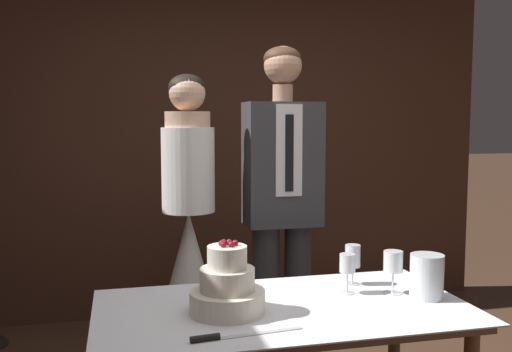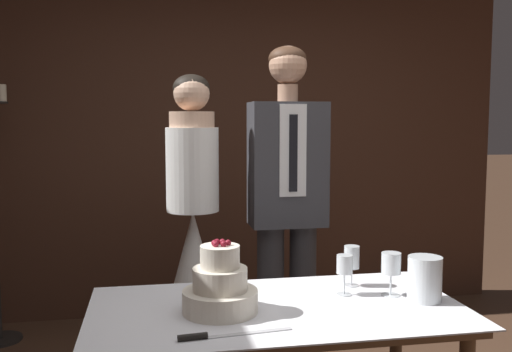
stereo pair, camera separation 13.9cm
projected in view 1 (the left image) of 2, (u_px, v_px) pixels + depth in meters
name	position (u px, v px, depth m)	size (l,w,h in m)	color
wall_back	(210.00, 132.00, 4.36)	(4.42, 0.12, 2.77)	#472B1E
cake_table	(283.00, 327.00, 2.24)	(1.46, 0.78, 0.75)	brown
tiered_cake	(227.00, 288.00, 2.14)	(0.29, 0.29, 0.28)	silver
cake_knife	(225.00, 336.00, 1.90)	(0.40, 0.07, 0.02)	silver
wine_glass_near	(353.00, 258.00, 2.52)	(0.07, 0.07, 0.18)	silver
wine_glass_middle	(347.00, 265.00, 2.38)	(0.07, 0.07, 0.17)	silver
wine_glass_far	(393.00, 263.00, 2.38)	(0.08, 0.08, 0.18)	silver
hurricane_candle	(427.00, 277.00, 2.32)	(0.14, 0.14, 0.18)	silver
bride	(189.00, 279.00, 3.06)	(0.54, 0.54, 1.72)	white
groom	(282.00, 199.00, 3.14)	(0.41, 0.25, 1.87)	#38383D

